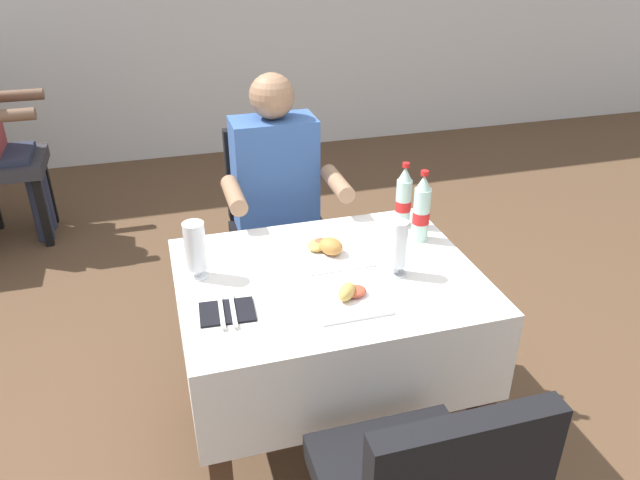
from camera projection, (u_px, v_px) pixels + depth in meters
ground_plane at (314, 455)px, 2.34m from camera, size 11.00×11.00×0.00m
main_dining_table at (328, 317)px, 2.18m from camera, size 1.02×0.81×0.74m
chair_far_diner_seat at (279, 222)px, 2.85m from camera, size 0.44×0.50×0.97m
seated_diner_far at (278, 202)px, 2.68m from camera, size 0.50×0.46×1.26m
plate_near_camera at (348, 296)px, 1.95m from camera, size 0.23×0.23×0.06m
plate_far_diner at (329, 249)px, 2.20m from camera, size 0.24×0.24×0.07m
beer_glass_left at (195, 248)px, 2.03m from camera, size 0.07×0.07×0.20m
beer_glass_middle at (398, 248)px, 2.04m from camera, size 0.07×0.07×0.20m
cola_bottle_primary at (422, 210)px, 2.26m from camera, size 0.06×0.06×0.28m
cola_bottle_secondary at (404, 198)px, 2.36m from camera, size 0.06×0.06×0.26m
napkin_cutlery_set at (227, 312)px, 1.89m from camera, size 0.18×0.19×0.01m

